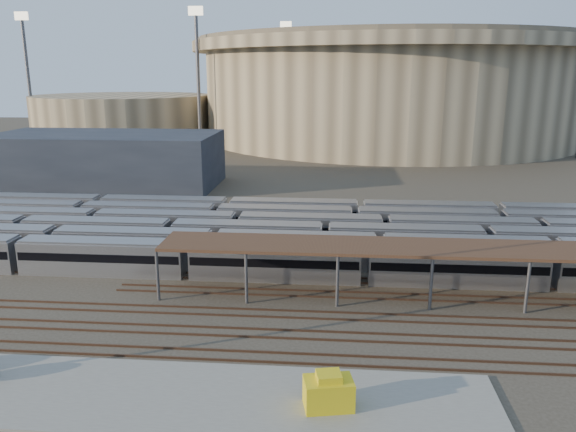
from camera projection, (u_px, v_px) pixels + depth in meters
The scene contains 12 objects.
ground at pixel (238, 308), 52.28m from camera, with size 420.00×420.00×0.00m, color #383026.
apron at pixel (128, 394), 38.20m from camera, with size 50.00×9.00×0.20m, color gray.
subway_trains at pixel (235, 233), 69.97m from camera, with size 127.06×23.90×3.60m.
inspection_shed at pixel (474, 251), 53.04m from camera, with size 60.30×6.00×5.30m.
empty_tracks at pixel (228, 332), 47.43m from camera, with size 170.00×9.62×0.18m.
stadium at pixel (388, 87), 181.06m from camera, with size 124.00×124.00×32.50m.
secondary_arena at pixel (123, 117), 180.90m from camera, with size 56.00×56.00×14.00m, color tan.
service_building at pixel (106, 160), 106.99m from camera, with size 42.00×20.00×10.00m, color #1E232D.
floodlight_0 at pixel (198, 74), 155.68m from camera, with size 4.00×1.00×38.40m.
floodlight_1 at pixel (28, 74), 169.92m from camera, with size 4.00×1.00×38.40m.
floodlight_3 at pixel (286, 73), 202.23m from camera, with size 4.00×1.00×38.40m.
yellow_equipment at pixel (328, 393), 36.38m from camera, with size 3.15×1.97×1.97m, color gold.
Camera 1 is at (8.79, -47.86, 21.48)m, focal length 35.00 mm.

